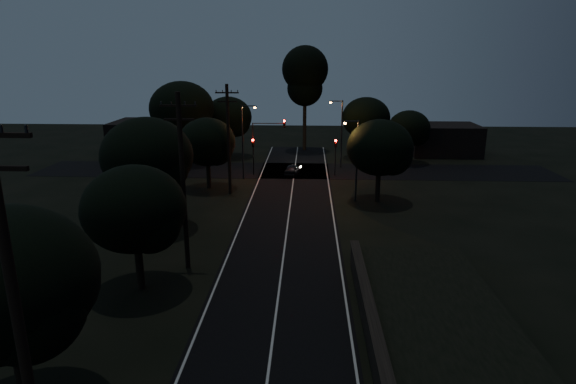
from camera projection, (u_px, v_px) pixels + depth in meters
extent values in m
cube|color=black|center=(287.00, 230.00, 37.17)|extent=(8.00, 70.00, 0.02)
cube|color=black|center=(295.00, 171.00, 56.39)|extent=(60.00, 8.00, 0.02)
cube|color=beige|center=(287.00, 230.00, 37.17)|extent=(0.12, 70.00, 0.01)
cube|color=beige|center=(239.00, 229.00, 37.33)|extent=(0.12, 70.00, 0.01)
cube|color=beige|center=(335.00, 231.00, 37.01)|extent=(0.12, 70.00, 0.01)
cube|color=black|center=(385.00, 368.00, 18.30)|extent=(0.55, 26.00, 0.10)
cylinder|color=black|center=(19.00, 330.00, 12.72)|extent=(0.30, 0.30, 12.00)
cylinder|color=black|center=(183.00, 184.00, 29.20)|extent=(0.30, 0.30, 11.00)
cube|color=black|center=(178.00, 106.00, 27.91)|extent=(2.20, 0.12, 0.12)
cube|color=black|center=(179.00, 119.00, 28.13)|extent=(1.80, 0.12, 0.12)
cylinder|color=black|center=(229.00, 140.00, 45.60)|extent=(0.30, 0.30, 10.50)
cube|color=black|center=(227.00, 93.00, 44.39)|extent=(2.20, 0.12, 0.12)
cube|color=black|center=(227.00, 101.00, 44.60)|extent=(1.80, 0.12, 0.12)
cylinder|color=black|center=(22.00, 376.00, 17.92)|extent=(0.44, 0.44, 2.97)
ellipsoid|color=black|center=(5.00, 282.00, 16.87)|extent=(6.38, 6.38, 5.42)
sphere|color=black|center=(29.00, 308.00, 16.38)|extent=(3.83, 3.83, 3.83)
cylinder|color=black|center=(140.00, 267.00, 27.53)|extent=(0.44, 0.44, 2.70)
ellipsoid|color=black|center=(134.00, 209.00, 26.57)|extent=(5.73, 5.73, 4.87)
sphere|color=black|center=(150.00, 222.00, 26.14)|extent=(3.44, 3.44, 3.44)
cylinder|color=black|center=(151.00, 209.00, 37.18)|extent=(0.44, 0.44, 3.18)
ellipsoid|color=black|center=(147.00, 156.00, 36.04)|extent=(6.86, 6.86, 5.83)
sphere|color=black|center=(161.00, 167.00, 35.52)|extent=(4.12, 4.12, 4.12)
cylinder|color=black|center=(209.00, 175.00, 48.70)|extent=(0.44, 0.44, 2.64)
ellipsoid|color=black|center=(207.00, 142.00, 47.76)|extent=(5.63, 5.63, 4.79)
sphere|color=black|center=(216.00, 148.00, 47.34)|extent=(3.38, 3.38, 3.38)
cylinder|color=black|center=(229.00, 146.00, 64.06)|extent=(0.44, 0.44, 2.91)
ellipsoid|color=black|center=(228.00, 117.00, 63.03)|extent=(6.24, 6.24, 5.30)
sphere|color=black|center=(236.00, 122.00, 62.55)|extent=(3.74, 3.74, 3.74)
cylinder|color=black|center=(184.00, 148.00, 60.31)|extent=(0.44, 0.44, 3.75)
ellipsoid|color=black|center=(182.00, 109.00, 58.99)|extent=(7.90, 7.90, 6.71)
sphere|color=black|center=(192.00, 116.00, 58.39)|extent=(4.74, 4.74, 4.74)
cylinder|color=black|center=(365.00, 147.00, 63.31)|extent=(0.44, 0.44, 2.90)
ellipsoid|color=black|center=(366.00, 118.00, 62.28)|extent=(6.24, 6.24, 5.31)
sphere|color=black|center=(375.00, 123.00, 61.80)|extent=(3.75, 3.75, 3.75)
cylinder|color=black|center=(407.00, 153.00, 60.29)|extent=(0.44, 0.44, 2.42)
ellipsoid|color=black|center=(409.00, 128.00, 59.43)|extent=(5.16, 5.16, 4.39)
sphere|color=black|center=(417.00, 133.00, 59.04)|extent=(3.10, 3.10, 3.10)
cylinder|color=black|center=(378.00, 187.00, 44.15)|extent=(0.44, 0.44, 2.81)
ellipsoid|color=black|center=(380.00, 148.00, 43.15)|extent=(5.96, 5.96, 5.07)
sphere|color=black|center=(392.00, 156.00, 42.70)|extent=(3.58, 3.58, 3.58)
cylinder|color=black|center=(305.00, 122.00, 67.77)|extent=(0.50, 0.50, 7.92)
sphere|color=black|center=(305.00, 69.00, 65.78)|extent=(6.33, 6.33, 6.33)
sphere|color=black|center=(305.00, 88.00, 66.49)|extent=(4.90, 4.90, 4.90)
cube|color=black|center=(152.00, 137.00, 66.24)|extent=(10.00, 8.00, 4.40)
cube|color=black|center=(443.00, 139.00, 65.59)|extent=(9.00, 7.00, 4.00)
cylinder|color=black|center=(253.00, 161.00, 54.23)|extent=(0.12, 0.12, 3.20)
cube|color=black|center=(253.00, 143.00, 53.67)|extent=(0.28, 0.22, 0.90)
sphere|color=#FF0705|center=(253.00, 140.00, 53.46)|extent=(0.22, 0.22, 0.22)
cylinder|color=black|center=(335.00, 161.00, 53.85)|extent=(0.12, 0.12, 3.20)
cube|color=black|center=(336.00, 143.00, 53.29)|extent=(0.28, 0.22, 0.90)
sphere|color=#FF0705|center=(336.00, 141.00, 53.08)|extent=(0.22, 0.22, 0.22)
cylinder|color=black|center=(253.00, 153.00, 53.98)|extent=(0.12, 0.12, 5.00)
cube|color=black|center=(284.00, 123.00, 52.94)|extent=(0.28, 0.22, 0.90)
sphere|color=#FF0705|center=(284.00, 121.00, 52.73)|extent=(0.22, 0.22, 0.22)
cube|color=black|center=(268.00, 123.00, 53.01)|extent=(3.50, 0.08, 0.08)
cylinder|color=black|center=(243.00, 143.00, 51.69)|extent=(0.16, 0.16, 8.00)
cube|color=black|center=(248.00, 106.00, 50.59)|extent=(1.40, 0.10, 0.10)
cube|color=black|center=(255.00, 106.00, 50.58)|extent=(0.35, 0.22, 0.12)
sphere|color=orange|center=(255.00, 107.00, 50.61)|extent=(0.26, 0.26, 0.26)
cylinder|color=black|center=(342.00, 134.00, 57.00)|extent=(0.16, 0.16, 8.00)
cube|color=black|center=(337.00, 101.00, 55.96)|extent=(1.40, 0.10, 0.10)
cube|color=black|center=(331.00, 102.00, 56.00)|extent=(0.35, 0.22, 0.12)
sphere|color=orange|center=(330.00, 102.00, 56.03)|extent=(0.26, 0.26, 0.26)
cylinder|color=black|center=(357.00, 162.00, 43.59)|extent=(0.16, 0.16, 7.50)
cube|color=black|center=(352.00, 121.00, 42.62)|extent=(1.20, 0.10, 0.10)
cube|color=black|center=(345.00, 122.00, 42.66)|extent=(0.35, 0.22, 0.12)
sphere|color=orange|center=(345.00, 123.00, 42.68)|extent=(0.26, 0.26, 0.26)
imported|color=black|center=(293.00, 170.00, 54.22)|extent=(2.05, 3.74, 1.21)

